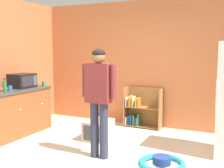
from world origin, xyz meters
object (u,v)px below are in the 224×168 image
Objects in this scene: microwave at (22,81)px; green_cup at (44,84)px; teal_cup at (25,83)px; kitchen_counter at (8,114)px; standing_person at (99,94)px; banana_bunch at (5,89)px; green_glass_bottle at (5,86)px; blue_cup at (10,88)px; pet_carrier at (99,130)px; bookshelf at (141,110)px.

green_cup is (0.22, 0.39, -0.09)m from microwave.
kitchen_counter is at bearing -73.11° from teal_cup.
microwave is (-2.04, 0.57, 0.04)m from standing_person.
kitchen_counter is 19.77× the size of teal_cup.
microwave is at bearing 164.42° from standing_person.
green_cup is at bearing 71.77° from banana_bunch.
standing_person reaches higher than banana_bunch.
microwave is 0.58m from green_glass_bottle.
standing_person is 1.93m from green_glass_bottle.
microwave is 0.42m from banana_bunch.
blue_cup is (0.36, -0.80, 0.00)m from teal_cup.
microwave reaches higher than teal_cup.
standing_person is 3.02× the size of pet_carrier.
microwave reaches higher than pet_carrier.
green_cup is at bearing 6.73° from teal_cup.
teal_cup is (-2.28, 0.91, -0.05)m from standing_person.
banana_bunch is at bearing 174.03° from kitchen_counter.
green_cup is at bearing 83.67° from green_glass_bottle.
green_cup is at bearing -151.26° from bookshelf.
pet_carrier is 5.81× the size of blue_cup.
blue_cup is at bearing -135.78° from bookshelf.
kitchen_counter is 19.77× the size of blue_cup.
green_cup is (0.26, 0.80, 0.02)m from banana_bunch.
banana_bunch is 0.77m from teal_cup.
standing_person reaches higher than blue_cup.
pet_carrier is 2.00m from teal_cup.
green_glass_bottle is 2.59× the size of blue_cup.
teal_cup is (-0.23, 0.34, -0.09)m from microwave.
bookshelf is at bearing 44.22° from blue_cup.
kitchen_counter is at bearing 127.86° from green_glass_bottle.
kitchen_counter is 2.21× the size of bookshelf.
bookshelf is 8.95× the size of green_cup.
standing_person reaches higher than kitchen_counter.
green_cup is (-1.79, -0.98, 0.58)m from bookshelf.
standing_person reaches higher than pet_carrier.
teal_cup is at bearing 176.20° from pet_carrier.
green_glass_bottle is (0.16, -0.16, 0.07)m from banana_bunch.
standing_person is (2.05, -0.16, 0.55)m from kitchen_counter.
standing_person is at bearing -15.58° from microwave.
blue_cup is at bearing 82.87° from green_glass_bottle.
teal_cup is (-2.24, -1.03, 0.58)m from bookshelf.
kitchen_counter reaches higher than pet_carrier.
blue_cup is (-1.88, -1.83, 0.58)m from bookshelf.
microwave is (0.01, 0.41, 0.59)m from kitchen_counter.
standing_person is at bearing -60.84° from pet_carrier.
green_glass_bottle reaches higher than pet_carrier.
microwave is 1.95× the size of green_glass_bottle.
pet_carrier is (-0.44, 0.78, -0.82)m from standing_person.
teal_cup is at bearing 124.60° from microwave.
standing_person is at bearing -4.42° from kitchen_counter.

